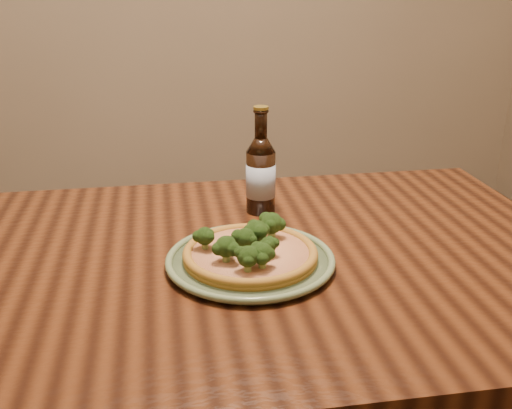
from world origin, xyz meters
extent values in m
cube|color=#401E0D|center=(0.00, 0.10, 0.73)|extent=(1.60, 0.90, 0.04)
cylinder|color=#401E0D|center=(0.73, 0.48, 0.35)|extent=(0.07, 0.07, 0.71)
cylinder|color=#61734F|center=(0.12, 0.06, 0.76)|extent=(0.29, 0.29, 0.01)
torus|color=#61734F|center=(0.12, 0.06, 0.76)|extent=(0.32, 0.32, 0.01)
torus|color=#61734F|center=(0.12, 0.06, 0.76)|extent=(0.25, 0.25, 0.01)
cylinder|color=olive|center=(0.12, 0.06, 0.77)|extent=(0.25, 0.25, 0.01)
torus|color=olive|center=(0.12, 0.06, 0.78)|extent=(0.25, 0.25, 0.02)
cylinder|color=beige|center=(0.12, 0.06, 0.78)|extent=(0.22, 0.22, 0.01)
sphere|color=#2B4C18|center=(0.15, 0.03, 0.80)|extent=(0.04, 0.04, 0.03)
sphere|color=#2B4C18|center=(0.08, 0.02, 0.81)|extent=(0.05, 0.05, 0.04)
sphere|color=#2B4C18|center=(0.12, 0.06, 0.81)|extent=(0.05, 0.05, 0.04)
sphere|color=#2B4C18|center=(0.14, 0.08, 0.81)|extent=(0.05, 0.05, 0.04)
sphere|color=#2B4C18|center=(0.04, 0.08, 0.80)|extent=(0.04, 0.04, 0.03)
sphere|color=#2B4C18|center=(0.14, -0.01, 0.81)|extent=(0.04, 0.04, 0.04)
sphere|color=#2B4C18|center=(0.18, 0.11, 0.81)|extent=(0.06, 0.06, 0.04)
sphere|color=#2B4C18|center=(0.11, -0.02, 0.81)|extent=(0.04, 0.04, 0.04)
cylinder|color=black|center=(0.19, 0.32, 0.82)|extent=(0.07, 0.07, 0.14)
cone|color=black|center=(0.19, 0.32, 0.91)|extent=(0.07, 0.07, 0.03)
cylinder|color=black|center=(0.19, 0.32, 0.96)|extent=(0.03, 0.03, 0.06)
torus|color=black|center=(0.19, 0.32, 0.98)|extent=(0.03, 0.03, 0.01)
cylinder|color=#A58C33|center=(0.19, 0.32, 0.99)|extent=(0.03, 0.03, 0.01)
cylinder|color=#9DAABE|center=(0.19, 0.32, 0.83)|extent=(0.07, 0.07, 0.08)
camera|label=1|loc=(-0.03, -0.94, 1.27)|focal=42.00mm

